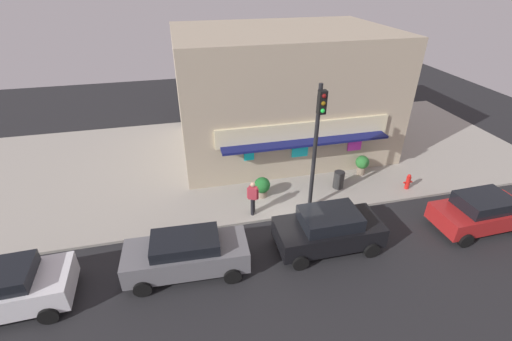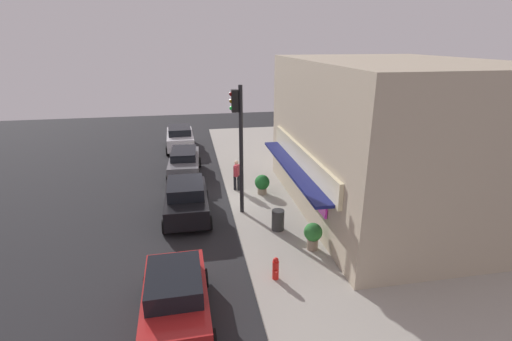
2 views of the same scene
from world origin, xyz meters
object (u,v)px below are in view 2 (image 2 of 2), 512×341
(traffic_light, at_px, (239,135))
(potted_plant_by_doorway, at_px, (313,234))
(parked_car_black, at_px, (186,199))
(potted_plant_by_window, at_px, (262,183))
(fire_hydrant, at_px, (276,269))
(pedestrian, at_px, (237,174))
(parked_car_white, at_px, (180,137))
(parked_car_grey, at_px, (184,162))
(trash_can, at_px, (278,220))
(parked_car_red, at_px, (175,296))

(traffic_light, distance_m, potted_plant_by_doorway, 5.43)
(parked_car_black, bearing_deg, potted_plant_by_window, 114.06)
(traffic_light, distance_m, fire_hydrant, 6.38)
(traffic_light, xyz_separation_m, pedestrian, (-2.72, 0.22, -2.85))
(pedestrian, distance_m, potted_plant_by_doorway, 6.85)
(potted_plant_by_window, xyz_separation_m, parked_car_white, (-9.96, -4.32, 0.17))
(potted_plant_by_doorway, bearing_deg, parked_car_black, -130.05)
(parked_car_grey, bearing_deg, fire_hydrant, 14.96)
(traffic_light, relative_size, fire_hydrant, 7.17)
(parked_car_black, bearing_deg, potted_plant_by_doorway, 49.95)
(traffic_light, relative_size, potted_plant_by_window, 5.69)
(trash_can, xyz_separation_m, potted_plant_by_window, (-4.00, 0.11, 0.13))
(potted_plant_by_window, distance_m, parked_car_white, 10.86)
(traffic_light, xyz_separation_m, fire_hydrant, (5.41, 0.46, -3.36))
(potted_plant_by_doorway, distance_m, parked_car_black, 6.24)
(potted_plant_by_window, bearing_deg, pedestrian, -120.86)
(pedestrian, bearing_deg, potted_plant_by_window, 59.14)
(pedestrian, distance_m, potted_plant_by_window, 1.49)
(trash_can, bearing_deg, traffic_light, -146.19)
(potted_plant_by_doorway, height_order, potted_plant_by_window, potted_plant_by_doorway)
(trash_can, xyz_separation_m, potted_plant_by_doorway, (1.77, 0.96, 0.20))
(traffic_light, bearing_deg, potted_plant_by_doorway, 31.32)
(parked_car_grey, xyz_separation_m, parked_car_red, (12.51, -0.28, -0.02))
(potted_plant_by_doorway, distance_m, parked_car_white, 16.56)
(trash_can, relative_size, parked_car_grey, 0.20)
(potted_plant_by_doorway, bearing_deg, traffic_light, -148.68)
(parked_car_black, xyz_separation_m, parked_car_white, (-11.72, -0.39, -0.00))
(trash_can, bearing_deg, parked_car_red, -42.05)
(traffic_light, xyz_separation_m, trash_can, (2.02, 1.35, -3.31))
(pedestrian, distance_m, parked_car_black, 3.67)
(trash_can, relative_size, potted_plant_by_doorway, 0.82)
(parked_car_black, bearing_deg, parked_car_red, -3.03)
(pedestrian, relative_size, potted_plant_by_doorway, 1.53)
(fire_hydrant, relative_size, parked_car_black, 0.20)
(fire_hydrant, distance_m, parked_car_grey, 11.65)
(parked_car_grey, bearing_deg, traffic_light, 23.57)
(potted_plant_by_window, xyz_separation_m, parked_car_grey, (-3.87, -4.01, 0.15))
(parked_car_black, relative_size, parked_car_grey, 0.93)
(traffic_light, xyz_separation_m, parked_car_white, (-11.94, -2.86, -3.01))
(parked_car_white, bearing_deg, parked_car_grey, 2.89)
(pedestrian, xyz_separation_m, parked_car_red, (9.38, -3.05, -0.20))
(parked_car_black, distance_m, parked_car_red, 6.89)
(pedestrian, relative_size, parked_car_black, 0.40)
(traffic_light, height_order, parked_car_red, traffic_light)
(traffic_light, relative_size, parked_car_white, 1.31)
(parked_car_white, bearing_deg, potted_plant_by_window, 23.44)
(potted_plant_by_doorway, bearing_deg, potted_plant_by_window, -171.65)
(trash_can, height_order, parked_car_red, parked_car_red)
(fire_hydrant, relative_size, parked_car_red, 0.20)
(pedestrian, bearing_deg, parked_car_grey, -138.49)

